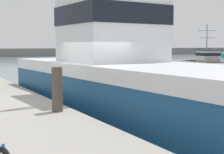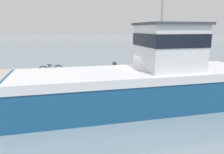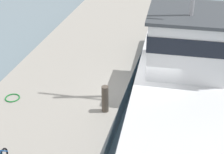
% 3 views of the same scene
% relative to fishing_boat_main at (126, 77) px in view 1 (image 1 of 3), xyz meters
% --- Properties ---
extents(ground_plane, '(320.00, 320.00, 0.00)m').
position_rel_fishing_boat_main_xyz_m(ground_plane, '(-1.37, 0.22, -1.43)').
color(ground_plane, gray).
extents(far_shoreline, '(180.00, 5.00, 1.75)m').
position_rel_fishing_boat_main_xyz_m(far_shoreline, '(28.63, 68.28, -0.55)').
color(far_shoreline, slate).
rests_on(far_shoreline, ground_plane).
extents(fishing_boat_main, '(4.30, 14.52, 11.52)m').
position_rel_fishing_boat_main_xyz_m(fishing_boat_main, '(0.00, 0.00, 0.00)').
color(fishing_boat_main, navy).
rests_on(fishing_boat_main, ground_plane).
extents(boat_green_anchored, '(6.68, 5.58, 3.71)m').
position_rel_fishing_boat_main_xyz_m(boat_green_anchored, '(23.03, 20.75, -0.60)').
color(boat_green_anchored, silver).
rests_on(boat_green_anchored, ground_plane).
extents(boat_white_moored, '(3.26, 6.48, 4.26)m').
position_rel_fishing_boat_main_xyz_m(boat_white_moored, '(16.18, 13.66, -0.63)').
color(boat_white_moored, silver).
rests_on(boat_white_moored, ground_plane).
extents(mooring_post, '(0.25, 0.25, 1.06)m').
position_rel_fishing_boat_main_xyz_m(mooring_post, '(-2.69, -1.35, -0.05)').
color(mooring_post, '#51473D').
rests_on(mooring_post, dock_pier).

